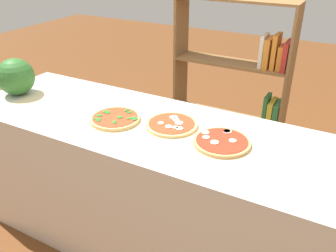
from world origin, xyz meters
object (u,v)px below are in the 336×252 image
(pizza_mozzarella_2, at_px, (222,142))
(watermelon, at_px, (16,77))
(pizza_mozzarella_1, at_px, (172,124))
(bookshelf, at_px, (243,95))
(pizza_spinach_0, at_px, (115,118))

(pizza_mozzarella_2, bearing_deg, watermelon, -178.91)
(pizza_mozzarella_1, distance_m, pizza_mozzarella_2, 0.32)
(bookshelf, bearing_deg, pizza_mozzarella_2, -78.58)
(pizza_mozzarella_2, bearing_deg, pizza_spinach_0, -176.04)
(pizza_spinach_0, distance_m, pizza_mozzarella_1, 0.33)
(pizza_mozzarella_2, bearing_deg, pizza_mozzarella_1, 170.98)
(watermelon, height_order, bookshelf, bookshelf)
(pizza_spinach_0, height_order, bookshelf, bookshelf)
(pizza_mozzarella_2, bearing_deg, bookshelf, 101.42)
(watermelon, relative_size, bookshelf, 0.17)
(pizza_mozzarella_2, height_order, watermelon, watermelon)
(watermelon, xyz_separation_m, bookshelf, (1.22, 1.12, -0.30))
(watermelon, bearing_deg, pizza_mozzarella_2, 1.09)
(pizza_mozzarella_1, relative_size, watermelon, 1.21)
(pizza_spinach_0, height_order, pizza_mozzarella_1, pizza_spinach_0)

